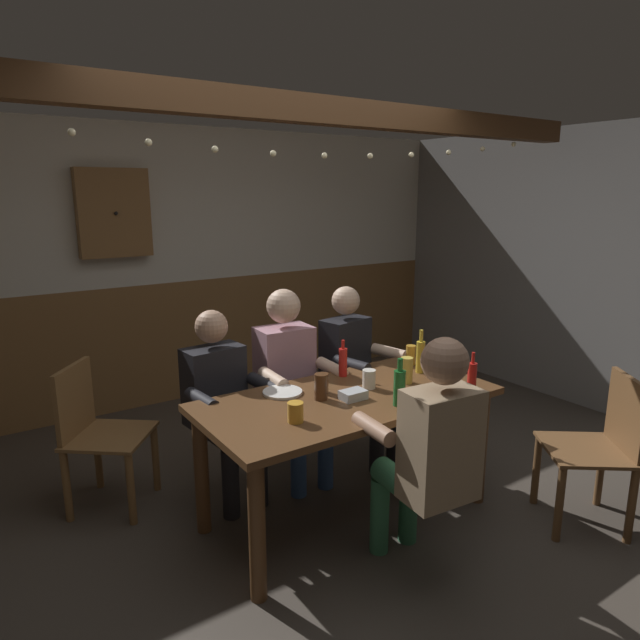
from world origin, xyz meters
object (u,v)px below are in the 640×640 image
object	(u,v)px
person_3	(430,448)
bottle_0	(420,356)
pint_glass_4	(321,387)
chair_empty_near_left	(97,431)
bottle_3	(343,362)
person_2	(355,366)
pint_glass_5	(411,355)
pint_glass_1	(369,379)
condiment_caddy	(353,395)
bottle_2	(472,375)
pint_glass_3	(295,412)
person_0	(221,397)
pint_glass_2	(323,383)
bottle_1	(399,387)
plate_0	(283,392)
dining_table	(348,414)
person_1	(290,375)
chair_empty_near_right	(601,446)
wall_dart_cabinet	(114,213)
pint_glass_0	(407,370)

from	to	relation	value
person_3	bottle_0	bearing A→B (deg)	54.36
pint_glass_4	chair_empty_near_left	bearing A→B (deg)	138.28
bottle_3	pint_glass_4	distance (m)	0.42
person_2	pint_glass_5	distance (m)	0.45
pint_glass_1	pint_glass_4	world-z (taller)	pint_glass_4
condiment_caddy	bottle_2	bearing A→B (deg)	-20.69
pint_glass_3	pint_glass_4	size ratio (longest dim) A/B	0.70
person_0	person_3	distance (m)	1.36
bottle_0	bottle_3	xyz separation A→B (m)	(-0.45, 0.22, -0.02)
pint_glass_2	pint_glass_5	size ratio (longest dim) A/B	0.89
bottle_1	bottle_3	size ratio (longest dim) A/B	1.13
plate_0	pint_glass_5	size ratio (longest dim) A/B	1.75
dining_table	pint_glass_5	xyz separation A→B (m)	(0.69, 0.23, 0.18)
plate_0	pint_glass_5	world-z (taller)	pint_glass_5
person_1	pint_glass_1	xyz separation A→B (m)	(0.18, -0.60, 0.11)
chair_empty_near_left	bottle_3	distance (m)	1.53
dining_table	chair_empty_near_right	bearing A→B (deg)	-37.00
chair_empty_near_right	chair_empty_near_left	world-z (taller)	same
person_2	pint_glass_2	world-z (taller)	person_2
bottle_0	pint_glass_4	distance (m)	0.78
bottle_1	pint_glass_2	distance (m)	0.45
pint_glass_3	pint_glass_1	bearing A→B (deg)	16.13
bottle_1	wall_dart_cabinet	size ratio (longest dim) A/B	0.37
dining_table	pint_glass_1	xyz separation A→B (m)	(0.17, 0.03, 0.17)
pint_glass_0	wall_dart_cabinet	world-z (taller)	wall_dart_cabinet
pint_glass_5	pint_glass_2	bearing A→B (deg)	-171.75
person_3	pint_glass_0	xyz separation A→B (m)	(0.41, 0.61, 0.14)
person_3	condiment_caddy	distance (m)	0.58
chair_empty_near_left	wall_dart_cabinet	distance (m)	1.92
person_3	pint_glass_3	world-z (taller)	person_3
pint_glass_3	pint_glass_4	xyz separation A→B (m)	(0.28, 0.18, 0.02)
pint_glass_5	person_1	bearing A→B (deg)	150.03
person_0	condiment_caddy	distance (m)	0.85
bottle_0	plate_0	bearing A→B (deg)	169.91
person_0	bottle_1	world-z (taller)	person_0
bottle_1	bottle_3	world-z (taller)	bottle_1
pint_glass_1	pint_glass_3	distance (m)	0.64
pint_glass_0	pint_glass_3	bearing A→B (deg)	-171.94
chair_empty_near_left	pint_glass_4	bearing A→B (deg)	86.98
person_2	pint_glass_0	bearing A→B (deg)	69.50
person_3	bottle_3	distance (m)	0.95
chair_empty_near_right	pint_glass_0	bearing A→B (deg)	77.81
person_0	bottle_1	distance (m)	1.12
person_1	condiment_caddy	world-z (taller)	person_1
bottle_3	pint_glass_5	distance (m)	0.52
pint_glass_3	chair_empty_near_right	bearing A→B (deg)	-24.26
chair_empty_near_left	bottle_3	xyz separation A→B (m)	(1.34, -0.64, 0.36)
bottle_3	wall_dart_cabinet	xyz separation A→B (m)	(-0.79, 2.02, 0.86)
chair_empty_near_left	pint_glass_4	xyz separation A→B (m)	(1.01, -0.90, 0.35)
person_1	pint_glass_5	xyz separation A→B (m)	(0.69, -0.40, 0.12)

